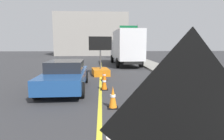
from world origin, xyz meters
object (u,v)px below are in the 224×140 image
at_px(pickup_car, 65,75).
at_px(highway_guide_sign, 133,35).
at_px(roadwork_sign, 186,123).
at_px(traffic_cone_mid_lane, 113,97).
at_px(traffic_cone_curbside, 104,76).
at_px(box_truck, 126,47).
at_px(arrow_board_trailer, 101,68).
at_px(traffic_cone_far_lane, 104,82).

bearing_deg(pickup_car, highway_guide_sign, 71.35).
xyz_separation_m(roadwork_sign, pickup_car, (-2.52, 7.55, -0.77)).
distance_m(traffic_cone_mid_lane, traffic_cone_curbside, 4.99).
distance_m(box_truck, traffic_cone_mid_lane, 13.53).
bearing_deg(highway_guide_sign, pickup_car, -108.65).
height_order(arrow_board_trailer, pickup_car, arrow_board_trailer).
distance_m(box_truck, highway_guide_sign, 8.61).
xyz_separation_m(pickup_car, traffic_cone_mid_lane, (2.13, -2.87, -0.32)).
bearing_deg(roadwork_sign, pickup_car, 108.47).
bearing_deg(roadwork_sign, traffic_cone_curbside, 93.70).
bearing_deg(box_truck, roadwork_sign, -95.47).
relative_size(pickup_car, traffic_cone_mid_lane, 6.21).
xyz_separation_m(arrow_board_trailer, highway_guide_sign, (4.62, 14.42, 2.94)).
relative_size(arrow_board_trailer, traffic_cone_curbside, 4.53).
height_order(roadwork_sign, highway_guide_sign, highway_guide_sign).
xyz_separation_m(arrow_board_trailer, pickup_car, (-1.67, -4.21, 0.22)).
height_order(roadwork_sign, pickup_car, roadwork_sign).
height_order(roadwork_sign, traffic_cone_far_lane, roadwork_sign).
xyz_separation_m(traffic_cone_mid_lane, traffic_cone_curbside, (-0.23, 4.98, -0.08)).
height_order(traffic_cone_mid_lane, traffic_cone_curbside, traffic_cone_mid_lane).
bearing_deg(box_truck, arrow_board_trailer, -112.55).
bearing_deg(arrow_board_trailer, box_truck, 67.45).
height_order(box_truck, traffic_cone_mid_lane, box_truck).
relative_size(roadwork_sign, highway_guide_sign, 0.47).
xyz_separation_m(pickup_car, traffic_cone_curbside, (1.90, 2.11, -0.40)).
bearing_deg(traffic_cone_far_lane, roadwork_sign, -84.89).
height_order(pickup_car, traffic_cone_mid_lane, pickup_car).
distance_m(arrow_board_trailer, traffic_cone_mid_lane, 7.09).
relative_size(arrow_board_trailer, box_truck, 0.34).
bearing_deg(traffic_cone_curbside, traffic_cone_far_lane, -90.77).
relative_size(traffic_cone_far_lane, traffic_cone_curbside, 1.26).
bearing_deg(traffic_cone_curbside, roadwork_sign, -86.30).
bearing_deg(traffic_cone_mid_lane, pickup_car, 126.53).
distance_m(highway_guide_sign, traffic_cone_far_lane, 19.59).
relative_size(highway_guide_sign, traffic_cone_curbside, 8.39).
bearing_deg(traffic_cone_far_lane, traffic_cone_mid_lane, -84.40).
relative_size(box_truck, traffic_cone_far_lane, 10.46).
bearing_deg(highway_guide_sign, traffic_cone_curbside, -104.88).
height_order(box_truck, traffic_cone_far_lane, box_truck).
distance_m(roadwork_sign, traffic_cone_curbside, 9.76).
bearing_deg(pickup_car, traffic_cone_curbside, 48.09).
height_order(pickup_car, highway_guide_sign, highway_guide_sign).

